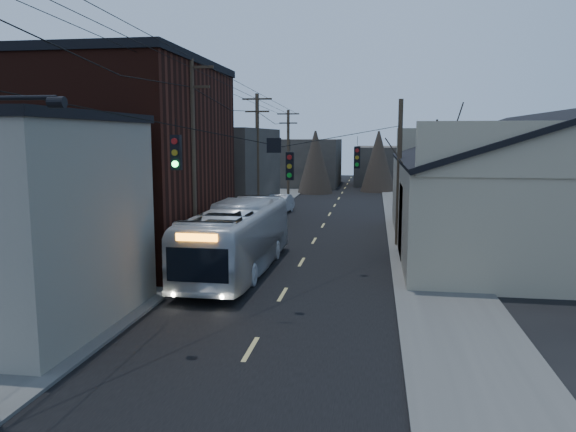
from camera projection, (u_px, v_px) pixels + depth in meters
name	position (u px, v px, depth m)	size (l,w,h in m)	color
road_surface	(320.00, 230.00, 38.51)	(9.00, 110.00, 0.02)	black
sidewalk_left	(228.00, 227.00, 39.49)	(4.00, 110.00, 0.12)	#474744
sidewalk_right	(417.00, 232.00, 37.53)	(4.00, 110.00, 0.12)	#474744
building_brick	(114.00, 163.00, 29.53)	(10.00, 12.00, 10.00)	black
building_left_far	(211.00, 172.00, 45.33)	(9.00, 14.00, 7.00)	#342D29
warehouse	(544.00, 203.00, 31.28)	(16.16, 20.60, 7.73)	gray
building_far_left	(300.00, 162.00, 73.24)	(10.00, 12.00, 6.00)	#342D29
building_far_right	(400.00, 165.00, 76.24)	(12.00, 14.00, 5.00)	#342D29
bare_tree	(434.00, 195.00, 27.24)	(0.40, 0.40, 7.20)	black
utility_lines	(258.00, 161.00, 32.55)	(11.24, 45.28, 10.50)	#382B1E
bus	(238.00, 239.00, 26.36)	(2.75, 11.77, 3.28)	#B5BBC2
parked_car	(278.00, 204.00, 46.55)	(1.67, 4.79, 1.58)	#ACAFB4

